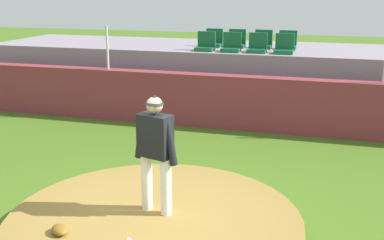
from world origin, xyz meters
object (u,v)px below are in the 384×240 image
at_px(pitcher, 155,145).
at_px(stadium_chair_7, 287,43).
at_px(fielding_glove, 60,230).
at_px(stadium_chair_2, 257,46).
at_px(stadium_chair_0, 206,45).
at_px(stadium_chair_5, 237,42).
at_px(stadium_chair_1, 231,46).
at_px(stadium_chair_6, 263,43).
at_px(stadium_chair_4, 214,41).
at_px(stadium_chair_3, 284,47).

bearing_deg(pitcher, stadium_chair_7, 98.10).
height_order(fielding_glove, stadium_chair_2, stadium_chair_2).
height_order(stadium_chair_0, stadium_chair_5, same).
height_order(stadium_chair_1, stadium_chair_6, same).
bearing_deg(stadium_chair_1, stadium_chair_4, -52.97).
distance_m(stadium_chair_4, stadium_chair_6, 1.41).
relative_size(stadium_chair_0, stadium_chair_1, 1.00).
relative_size(pitcher, stadium_chair_1, 3.43).
xyz_separation_m(stadium_chair_4, stadium_chair_5, (0.66, -0.01, 0.00)).
bearing_deg(stadium_chair_0, stadium_chair_4, -89.85).
distance_m(stadium_chair_2, stadium_chair_3, 0.69).
relative_size(fielding_glove, stadium_chair_4, 0.60).
distance_m(fielding_glove, stadium_chair_7, 8.87).
bearing_deg(stadium_chair_6, stadium_chair_1, 53.63).
bearing_deg(stadium_chair_4, stadium_chair_0, 90.15).
bearing_deg(pitcher, stadium_chair_6, 103.16).
bearing_deg(stadium_chair_3, stadium_chair_7, -89.56).
bearing_deg(stadium_chair_2, stadium_chair_4, -33.19).
bearing_deg(stadium_chair_0, stadium_chair_2, -179.14).
xyz_separation_m(stadium_chair_4, stadium_chair_6, (1.41, 0.01, 0.00)).
relative_size(stadium_chair_4, stadium_chair_5, 1.00).
bearing_deg(stadium_chair_5, stadium_chair_1, 92.78).
bearing_deg(fielding_glove, stadium_chair_1, -54.91).
xyz_separation_m(stadium_chair_6, stadium_chair_7, (0.67, -0.02, 0.00)).
xyz_separation_m(stadium_chair_1, stadium_chair_3, (1.37, 0.02, 0.00)).
xyz_separation_m(fielding_glove, stadium_chair_4, (-0.03, 8.50, 1.56)).
distance_m(stadium_chair_3, stadium_chair_7, 0.91).
distance_m(fielding_glove, stadium_chair_3, 8.01).
height_order(stadium_chair_5, stadium_chair_6, same).
xyz_separation_m(stadium_chair_0, stadium_chair_1, (0.71, -0.01, 0.00)).
height_order(fielding_glove, stadium_chair_1, stadium_chair_1).
bearing_deg(stadium_chair_3, stadium_chair_1, 0.81).
relative_size(stadium_chair_2, stadium_chair_5, 1.00).
distance_m(pitcher, stadium_chair_2, 6.65).
bearing_deg(pitcher, stadium_chair_2, 102.91).
xyz_separation_m(stadium_chair_0, stadium_chair_6, (1.41, 0.94, 0.00)).
relative_size(stadium_chair_4, stadium_chair_6, 1.00).
height_order(pitcher, stadium_chair_2, stadium_chair_2).
xyz_separation_m(pitcher, stadium_chair_6, (0.39, 7.53, 0.62)).
xyz_separation_m(stadium_chair_2, stadium_chair_6, (0.02, 0.92, 0.00)).
bearing_deg(stadium_chair_6, stadium_chair_7, 178.22).
bearing_deg(stadium_chair_2, stadium_chair_0, 0.86).
bearing_deg(stadium_chair_7, stadium_chair_5, -0.31).
bearing_deg(stadium_chair_5, stadium_chair_6, -178.99).
xyz_separation_m(pitcher, stadium_chair_5, (-0.35, 7.52, 0.62)).
relative_size(fielding_glove, stadium_chair_6, 0.60).
xyz_separation_m(stadium_chair_2, stadium_chair_5, (-0.73, 0.90, 0.00)).
xyz_separation_m(stadium_chair_0, stadium_chair_2, (1.39, 0.02, 0.00)).
bearing_deg(stadium_chair_0, stadium_chair_6, -146.31).
relative_size(pitcher, stadium_chair_3, 3.43).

